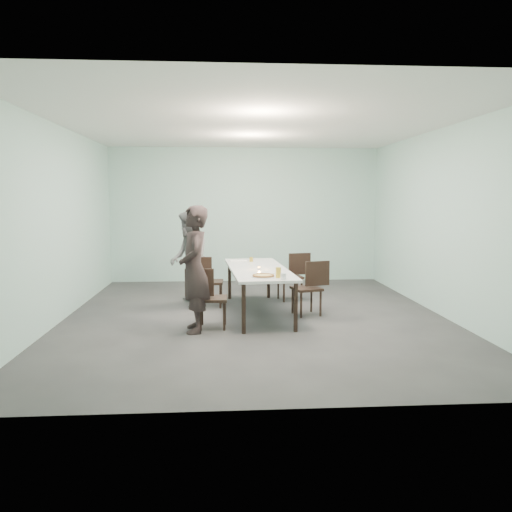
{
  "coord_description": "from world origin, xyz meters",
  "views": [
    {
      "loc": [
        -0.52,
        -7.77,
        1.9
      ],
      "look_at": [
        0.0,
        -0.18,
        1.0
      ],
      "focal_mm": 35.0,
      "sensor_mm": 36.0,
      "label": 1
    }
  ],
  "objects": [
    {
      "name": "tealight",
      "position": [
        0.07,
        0.08,
        0.77
      ],
      "size": [
        0.06,
        0.06,
        0.05
      ],
      "color": "silver",
      "rests_on": "table"
    },
    {
      "name": "chair_far_left",
      "position": [
        -0.8,
        0.84,
        0.5
      ],
      "size": [
        0.62,
        0.44,
        0.87
      ],
      "rotation": [
        0.0,
        0.0,
        -0.04
      ],
      "color": "black",
      "rests_on": "ground"
    },
    {
      "name": "table",
      "position": [
        0.06,
        0.27,
        0.69
      ],
      "size": [
        1.07,
        2.65,
        0.75
      ],
      "rotation": [
        0.0,
        0.0,
        0.07
      ],
      "color": "white",
      "rests_on": "ground"
    },
    {
      "name": "pizza",
      "position": [
        0.07,
        -0.67,
        0.77
      ],
      "size": [
        0.34,
        0.34,
        0.04
      ],
      "color": "white",
      "rests_on": "table"
    },
    {
      "name": "water_tumbler",
      "position": [
        0.34,
        -0.9,
        0.8
      ],
      "size": [
        0.08,
        0.08,
        0.09
      ],
      "primitive_type": "cylinder",
      "color": "silver",
      "rests_on": "table"
    },
    {
      "name": "chair_far_right",
      "position": [
        0.81,
        1.3,
        0.5
      ],
      "size": [
        0.64,
        0.49,
        0.87
      ],
      "rotation": [
        0.0,
        0.0,
        3.34
      ],
      "color": "black",
      "rests_on": "ground"
    },
    {
      "name": "room_shell",
      "position": [
        0.0,
        0.0,
        2.03
      ],
      "size": [
        6.02,
        7.02,
        3.01
      ],
      "color": "#A9D5CC",
      "rests_on": "ground"
    },
    {
      "name": "diner_near",
      "position": [
        -0.91,
        -0.79,
        0.89
      ],
      "size": [
        0.49,
        0.69,
        1.79
      ],
      "primitive_type": "imported",
      "rotation": [
        0.0,
        0.0,
        -1.47
      ],
      "color": "black",
      "rests_on": "ground"
    },
    {
      "name": "ground",
      "position": [
        0.0,
        0.0,
        0.0
      ],
      "size": [
        7.0,
        7.0,
        0.0
      ],
      "primitive_type": "plane",
      "color": "#333335",
      "rests_on": "ground"
    },
    {
      "name": "diner_far",
      "position": [
        -1.1,
        0.92,
        0.84
      ],
      "size": [
        0.76,
        0.91,
        1.67
      ],
      "primitive_type": "imported",
      "rotation": [
        0.0,
        0.0,
        -1.4
      ],
      "color": "slate",
      "rests_on": "ground"
    },
    {
      "name": "beer_glass",
      "position": [
        0.28,
        -0.73,
        0.82
      ],
      "size": [
        0.08,
        0.08,
        0.15
      ],
      "primitive_type": "cylinder",
      "color": "gold",
      "rests_on": "table"
    },
    {
      "name": "side_plate",
      "position": [
        0.25,
        -0.3,
        0.76
      ],
      "size": [
        0.18,
        0.18,
        0.01
      ],
      "primitive_type": "cylinder",
      "color": "white",
      "rests_on": "table"
    },
    {
      "name": "menu",
      "position": [
        -0.22,
        1.19,
        0.75
      ],
      "size": [
        0.31,
        0.24,
        0.01
      ],
      "primitive_type": "cube",
      "rotation": [
        0.0,
        0.0,
        0.07
      ],
      "color": "silver",
      "rests_on": "table"
    },
    {
      "name": "amber_tumbler",
      "position": [
        -0.0,
        1.08,
        0.79
      ],
      "size": [
        0.07,
        0.07,
        0.08
      ],
      "primitive_type": "cylinder",
      "color": "gold",
      "rests_on": "table"
    },
    {
      "name": "chair_near_right",
      "position": [
        0.91,
        0.11,
        0.5
      ],
      "size": [
        0.65,
        0.52,
        0.87
      ],
      "rotation": [
        0.0,
        0.0,
        3.41
      ],
      "color": "black",
      "rests_on": "ground"
    },
    {
      "name": "chair_near_left",
      "position": [
        -0.74,
        -0.61,
        0.5
      ],
      "size": [
        0.62,
        0.43,
        0.87
      ],
      "rotation": [
        0.0,
        0.0,
        -0.03
      ],
      "color": "black",
      "rests_on": "ground"
    }
  ]
}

